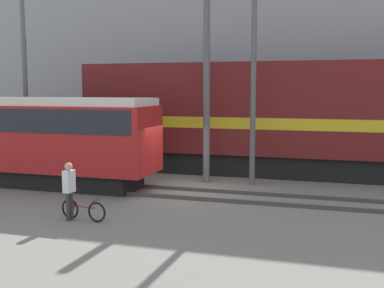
{
  "coord_description": "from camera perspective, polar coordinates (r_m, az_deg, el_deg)",
  "views": [
    {
      "loc": [
        5.83,
        -17.31,
        3.94
      ],
      "look_at": [
        0.33,
        0.35,
        1.8
      ],
      "focal_mm": 45.0,
      "sensor_mm": 36.0,
      "label": 1
    }
  ],
  "objects": [
    {
      "name": "utility_pole_left",
      "position": [
        24.0,
        -19.17,
        7.28
      ],
      "size": [
        0.22,
        0.22,
        8.75
      ],
      "color": "#595959",
      "rests_on": "ground"
    },
    {
      "name": "bicycle",
      "position": [
        14.89,
        -12.76,
        -7.67
      ],
      "size": [
        1.58,
        0.44,
        0.68
      ],
      "color": "black",
      "rests_on": "ground"
    },
    {
      "name": "track_near",
      "position": [
        18.07,
        -1.96,
        -5.77
      ],
      "size": [
        60.0,
        1.5,
        0.14
      ],
      "color": "#47423D",
      "rests_on": "ground"
    },
    {
      "name": "person",
      "position": [
        14.83,
        -14.36,
        -4.76
      ],
      "size": [
        0.26,
        0.38,
        1.75
      ],
      "color": "#333333",
      "rests_on": "ground"
    },
    {
      "name": "building_backdrop",
      "position": [
        29.53,
        5.96,
        9.81
      ],
      "size": [
        35.67,
        6.0,
        11.23
      ],
      "color": "#99999E",
      "rests_on": "ground"
    },
    {
      "name": "ground_plane",
      "position": [
        18.69,
        -1.29,
        -5.57
      ],
      "size": [
        120.0,
        120.0,
        0.0
      ],
      "primitive_type": "plane",
      "color": "slate"
    },
    {
      "name": "utility_pole_right",
      "position": [
        19.66,
        7.32,
        9.39
      ],
      "size": [
        0.22,
        0.22,
        9.83
      ],
      "color": "#595959",
      "rests_on": "ground"
    },
    {
      "name": "freight_locomotive",
      "position": [
        22.13,
        12.51,
        3.13
      ],
      "size": [
        19.83,
        3.04,
        5.69
      ],
      "color": "black",
      "rests_on": "ground"
    },
    {
      "name": "utility_pole_center",
      "position": [
        20.07,
        1.73,
        6.54
      ],
      "size": [
        0.28,
        0.28,
        7.84
      ],
      "color": "#595959",
      "rests_on": "ground"
    },
    {
      "name": "track_far",
      "position": [
        23.1,
        2.43,
        -3.05
      ],
      "size": [
        60.0,
        1.51,
        0.14
      ],
      "color": "#47423D",
      "rests_on": "ground"
    },
    {
      "name": "streetcar",
      "position": [
        21.06,
        -20.04,
        1.04
      ],
      "size": [
        11.88,
        2.54,
        3.58
      ],
      "color": "black",
      "rests_on": "ground"
    }
  ]
}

